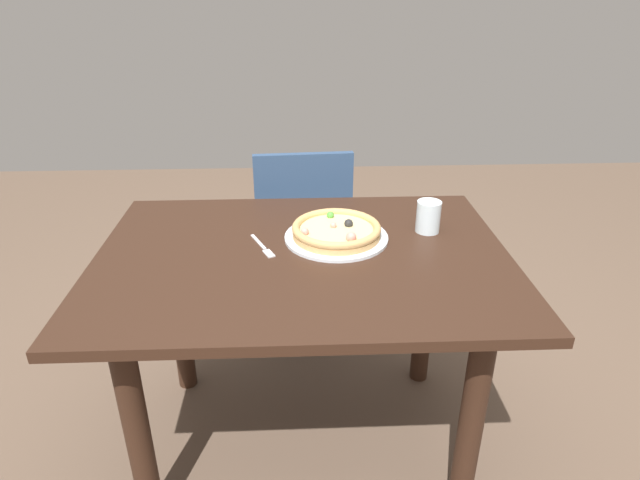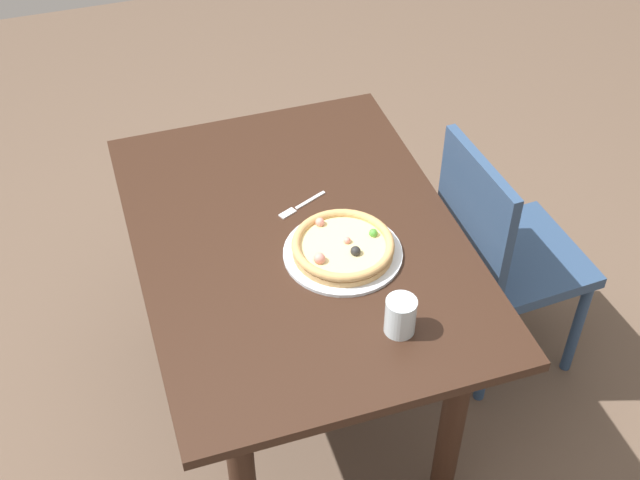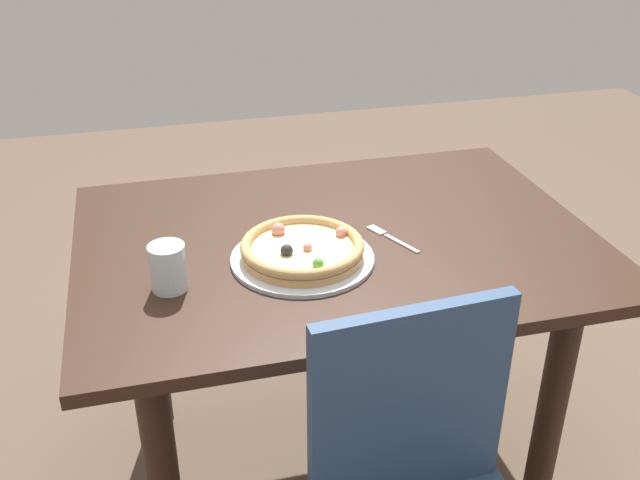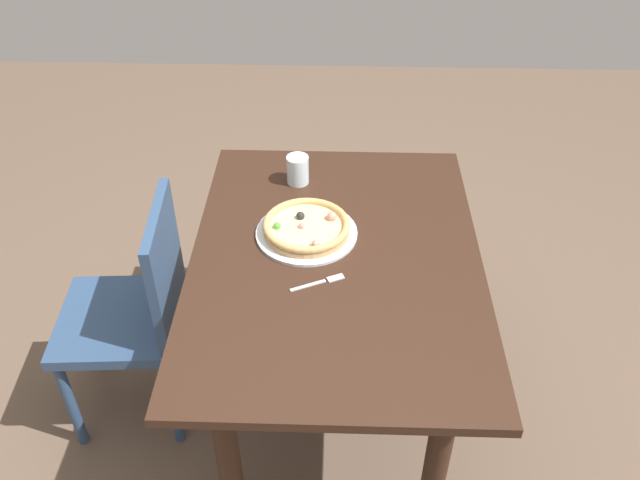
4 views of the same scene
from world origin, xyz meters
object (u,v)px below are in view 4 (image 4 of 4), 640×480
dining_table (334,286)px  pizza (306,227)px  fork (320,282)px  plate (306,233)px  chair_near (136,309)px  drinking_glass (297,170)px

dining_table → pizza: bearing=-138.3°
fork → plate: bearing=79.1°
dining_table → chair_near: bearing=-90.4°
dining_table → chair_near: (-0.00, -0.66, -0.13)m
chair_near → pizza: (-0.10, 0.56, 0.28)m
dining_table → plate: size_ratio=3.78×
plate → dining_table: bearing=41.8°
dining_table → fork: 0.18m
dining_table → pizza: size_ratio=4.41×
pizza → fork: bearing=13.5°
dining_table → drinking_glass: bearing=-160.9°
plate → pizza: (-0.00, 0.00, 0.03)m
dining_table → fork: size_ratio=7.79×
dining_table → pizza: 0.21m
chair_near → plate: 0.63m
chair_near → fork: bearing=-104.9°
pizza → plate: bearing=-85.9°
dining_table → drinking_glass: 0.46m
fork → dining_table: bearing=46.6°
chair_near → drinking_glass: chair_near is taller
dining_table → fork: (0.12, -0.04, 0.12)m
drinking_glass → chair_near: bearing=-52.5°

